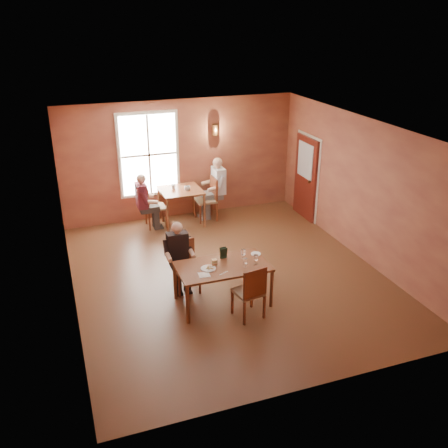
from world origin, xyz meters
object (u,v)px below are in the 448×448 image
object	(u,v)px
main_table	(223,284)
chair_empty	(248,291)
diner_white	(207,191)
chair_diner_main	(186,267)
second_table	(181,206)
chair_diner_maroon	(156,206)
diner_maroon	(154,201)
diner_main	(187,261)
chair_diner_white	(206,199)

from	to	relation	value
main_table	chair_empty	xyz separation A→B (m)	(0.27, -0.56, 0.12)
chair_empty	diner_white	xyz separation A→B (m)	(0.68, 4.46, 0.25)
chair_diner_main	chair_empty	xyz separation A→B (m)	(0.77, -1.21, 0.01)
chair_empty	diner_white	distance (m)	4.52
second_table	diner_white	size ratio (longest dim) A/B	0.66
diner_white	chair_diner_maroon	world-z (taller)	diner_white
chair_diner_maroon	diner_maroon	bearing A→B (deg)	-90.00
chair_diner_main	second_table	size ratio (longest dim) A/B	0.99
main_table	diner_maroon	world-z (taller)	diner_maroon
chair_empty	second_table	size ratio (longest dim) A/B	1.01
chair_empty	diner_white	world-z (taller)	diner_white
main_table	diner_white	distance (m)	4.03
diner_main	chair_diner_white	xyz separation A→B (m)	(1.43, 3.28, -0.09)
chair_diner_main	chair_diner_maroon	xyz separation A→B (m)	(0.13, 3.25, 0.03)
second_table	chair_diner_maroon	xyz separation A→B (m)	(-0.65, 0.00, 0.09)
diner_main	diner_white	distance (m)	3.59
diner_white	diner_main	bearing A→B (deg)	156.05
second_table	chair_empty	bearing A→B (deg)	-90.03
diner_main	chair_empty	world-z (taller)	diner_main
chair_empty	chair_diner_white	xyz separation A→B (m)	(0.65, 4.46, 0.04)
chair_empty	diner_maroon	distance (m)	4.51
main_table	diner_main	size ratio (longest dim) A/B	1.27
chair_diner_maroon	diner_white	bearing A→B (deg)	90.00
chair_diner_maroon	diner_main	bearing A→B (deg)	-2.21
second_table	chair_diner_white	size ratio (longest dim) A/B	0.91
chair_empty	chair_diner_white	size ratio (longest dim) A/B	0.92
main_table	chair_diner_white	xyz separation A→B (m)	(0.93, 3.90, 0.17)
main_table	diner_main	distance (m)	0.84
diner_main	chair_diner_maroon	size ratio (longest dim) A/B	1.22
chair_diner_white	diner_white	size ratio (longest dim) A/B	0.72
diner_main	chair_diner_white	size ratio (longest dim) A/B	1.17
main_table	diner_maroon	bearing A→B (deg)	95.91
chair_empty	chair_diner_maroon	size ratio (longest dim) A/B	0.96
chair_empty	chair_diner_white	distance (m)	4.50
main_table	second_table	distance (m)	3.91
chair_diner_white	diner_white	xyz separation A→B (m)	(0.03, 0.00, 0.21)
diner_main	second_table	world-z (taller)	diner_main
chair_diner_main	chair_diner_maroon	size ratio (longest dim) A/B	0.94
chair_diner_white	diner_maroon	xyz separation A→B (m)	(-1.33, 0.00, 0.13)
diner_maroon	second_table	bearing A→B (deg)	90.00
chair_diner_main	second_table	distance (m)	3.34
diner_main	chair_diner_maroon	xyz separation A→B (m)	(0.13, 3.28, -0.11)
second_table	chair_diner_white	world-z (taller)	chair_diner_white
diner_main	second_table	distance (m)	3.38
main_table	chair_empty	bearing A→B (deg)	-63.78
diner_maroon	chair_diner_white	bearing A→B (deg)	90.00
main_table	chair_diner_main	xyz separation A→B (m)	(-0.50, 0.65, 0.12)
main_table	chair_diner_maroon	xyz separation A→B (m)	(-0.37, 3.90, 0.15)
diner_main	chair_diner_white	distance (m)	3.58
chair_diner_main	main_table	bearing A→B (deg)	127.57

